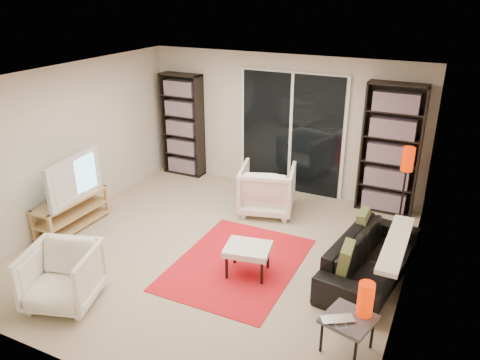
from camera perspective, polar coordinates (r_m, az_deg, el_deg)
name	(u,v)px	position (r m, az deg, el deg)	size (l,w,h in m)	color
floor	(215,250)	(6.66, -3.09, -8.51)	(5.00, 5.00, 0.00)	tan
wall_back	(282,124)	(8.29, 5.09, 6.85)	(5.00, 0.02, 2.40)	beige
wall_front	(73,266)	(4.35, -19.64, -9.84)	(5.00, 0.02, 2.40)	beige
wall_left	(69,145)	(7.60, -20.12, 4.07)	(0.02, 5.00, 2.40)	beige
wall_right	(413,207)	(5.46, 20.35, -3.10)	(0.02, 5.00, 2.40)	beige
ceiling	(211,78)	(5.80, -3.60, 12.25)	(5.00, 5.00, 0.02)	white
sliding_door	(291,134)	(8.23, 6.27, 5.61)	(1.92, 0.08, 2.16)	white
bookshelf_left	(183,125)	(9.05, -7.02, 6.65)	(0.80, 0.30, 1.95)	black
bookshelf_right	(390,150)	(7.74, 17.86, 3.52)	(0.90, 0.30, 2.10)	black
tv_stand	(72,212)	(7.55, -19.79, -3.69)	(0.40, 1.25, 0.50)	tan
tv	(68,177)	(7.32, -20.26, 0.29)	(1.16, 0.15, 0.67)	black
rug	(237,264)	(6.34, -0.34, -10.16)	(1.54, 2.08, 0.01)	red
sofa	(371,258)	(6.17, 15.68, -9.16)	(1.90, 0.74, 0.56)	black
armchair_back	(267,189)	(7.58, 3.34, -1.11)	(0.85, 0.87, 0.79)	white
armchair_front	(62,276)	(5.84, -20.88, -10.93)	(0.76, 0.78, 0.71)	white
ottoman	(248,250)	(5.98, 0.96, -8.55)	(0.64, 0.56, 0.40)	white
side_table	(348,321)	(4.97, 13.08, -16.44)	(0.56, 0.56, 0.40)	#434248
laptop	(339,323)	(4.84, 11.97, -16.63)	(0.32, 0.21, 0.03)	silver
table_lamp	(366,299)	(4.92, 15.06, -13.83)	(0.16, 0.16, 0.36)	red
floor_lamp	(407,168)	(7.21, 19.64, 1.35)	(0.20, 0.20, 1.30)	black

